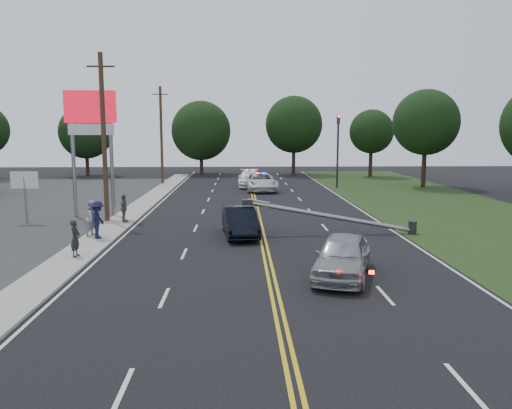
{
  "coord_description": "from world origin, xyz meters",
  "views": [
    {
      "loc": [
        -1.18,
        -18.01,
        5.48
      ],
      "look_at": [
        -0.33,
        7.65,
        1.7
      ],
      "focal_mm": 35.0,
      "sensor_mm": 36.0,
      "label": 1
    }
  ],
  "objects_px": {
    "utility_pole_far": "(161,135)",
    "waiting_sedan": "(343,256)",
    "bystander_d": "(124,208)",
    "bystander_c": "(98,220)",
    "small_sign": "(25,185)",
    "bystander_a": "(75,238)",
    "utility_pole_mid": "(104,138)",
    "emergency_b": "(250,178)",
    "traffic_signal": "(338,145)",
    "fallen_streetlight": "(340,218)",
    "bystander_b": "(93,218)",
    "crashed_sedan": "(240,222)",
    "emergency_a": "(261,182)",
    "pylon_sign": "(91,123)"
  },
  "relations": [
    {
      "from": "traffic_signal",
      "to": "crashed_sedan",
      "type": "bearing_deg",
      "value": -113.12
    },
    {
      "from": "crashed_sedan",
      "to": "emergency_b",
      "type": "distance_m",
      "value": 23.69
    },
    {
      "from": "utility_pole_mid",
      "to": "emergency_a",
      "type": "height_order",
      "value": "utility_pole_mid"
    },
    {
      "from": "traffic_signal",
      "to": "crashed_sedan",
      "type": "xyz_separation_m",
      "value": [
        -9.47,
        -22.17,
        -3.45
      ]
    },
    {
      "from": "emergency_a",
      "to": "bystander_b",
      "type": "xyz_separation_m",
      "value": [
        -9.55,
        -20.38,
        0.22
      ]
    },
    {
      "from": "fallen_streetlight",
      "to": "bystander_d",
      "type": "height_order",
      "value": "fallen_streetlight"
    },
    {
      "from": "pylon_sign",
      "to": "utility_pole_far",
      "type": "relative_size",
      "value": 0.8
    },
    {
      "from": "bystander_b",
      "to": "utility_pole_far",
      "type": "bearing_deg",
      "value": 21.08
    },
    {
      "from": "traffic_signal",
      "to": "bystander_a",
      "type": "height_order",
      "value": "traffic_signal"
    },
    {
      "from": "bystander_a",
      "to": "bystander_c",
      "type": "relative_size",
      "value": 0.84
    },
    {
      "from": "utility_pole_far",
      "to": "waiting_sedan",
      "type": "xyz_separation_m",
      "value": [
        11.9,
        -33.8,
        -4.27
      ]
    },
    {
      "from": "pylon_sign",
      "to": "utility_pole_far",
      "type": "height_order",
      "value": "utility_pole_far"
    },
    {
      "from": "utility_pole_far",
      "to": "waiting_sedan",
      "type": "distance_m",
      "value": 36.08
    },
    {
      "from": "emergency_b",
      "to": "bystander_c",
      "type": "distance_m",
      "value": 25.88
    },
    {
      "from": "fallen_streetlight",
      "to": "utility_pole_mid",
      "type": "distance_m",
      "value": 14.58
    },
    {
      "from": "traffic_signal",
      "to": "fallen_streetlight",
      "type": "height_order",
      "value": "traffic_signal"
    },
    {
      "from": "traffic_signal",
      "to": "bystander_d",
      "type": "height_order",
      "value": "traffic_signal"
    },
    {
      "from": "utility_pole_mid",
      "to": "utility_pole_far",
      "type": "xyz_separation_m",
      "value": [
        0.0,
        22.0,
        0.0
      ]
    },
    {
      "from": "utility_pole_mid",
      "to": "bystander_a",
      "type": "relative_size",
      "value": 6.27
    },
    {
      "from": "utility_pole_mid",
      "to": "emergency_b",
      "type": "relative_size",
      "value": 1.78
    },
    {
      "from": "pylon_sign",
      "to": "bystander_a",
      "type": "bearing_deg",
      "value": -78.25
    },
    {
      "from": "utility_pole_mid",
      "to": "crashed_sedan",
      "type": "height_order",
      "value": "utility_pole_mid"
    },
    {
      "from": "small_sign",
      "to": "bystander_b",
      "type": "relative_size",
      "value": 1.69
    },
    {
      "from": "bystander_d",
      "to": "traffic_signal",
      "type": "bearing_deg",
      "value": -39.23
    },
    {
      "from": "bystander_d",
      "to": "bystander_c",
      "type": "bearing_deg",
      "value": 178.65
    },
    {
      "from": "crashed_sedan",
      "to": "bystander_c",
      "type": "xyz_separation_m",
      "value": [
        -7.15,
        -0.9,
        0.31
      ]
    },
    {
      "from": "bystander_d",
      "to": "emergency_b",
      "type": "bearing_deg",
      "value": -19.35
    },
    {
      "from": "small_sign",
      "to": "bystander_a",
      "type": "relative_size",
      "value": 1.94
    },
    {
      "from": "utility_pole_far",
      "to": "traffic_signal",
      "type": "bearing_deg",
      "value": -12.89
    },
    {
      "from": "small_sign",
      "to": "bystander_a",
      "type": "height_order",
      "value": "small_sign"
    },
    {
      "from": "utility_pole_mid",
      "to": "utility_pole_far",
      "type": "relative_size",
      "value": 1.0
    },
    {
      "from": "crashed_sedan",
      "to": "pylon_sign",
      "type": "bearing_deg",
      "value": 140.13
    },
    {
      "from": "emergency_b",
      "to": "bystander_d",
      "type": "bearing_deg",
      "value": -111.0
    },
    {
      "from": "waiting_sedan",
      "to": "bystander_b",
      "type": "relative_size",
      "value": 2.59
    },
    {
      "from": "emergency_b",
      "to": "bystander_b",
      "type": "bearing_deg",
      "value": -109.41
    },
    {
      "from": "emergency_a",
      "to": "pylon_sign",
      "type": "bearing_deg",
      "value": -132.57
    },
    {
      "from": "bystander_a",
      "to": "utility_pole_mid",
      "type": "bearing_deg",
      "value": 10.71
    },
    {
      "from": "utility_pole_mid",
      "to": "bystander_d",
      "type": "height_order",
      "value": "utility_pole_mid"
    },
    {
      "from": "emergency_b",
      "to": "bystander_b",
      "type": "distance_m",
      "value": 25.35
    },
    {
      "from": "bystander_a",
      "to": "bystander_c",
      "type": "height_order",
      "value": "bystander_c"
    },
    {
      "from": "waiting_sedan",
      "to": "bystander_a",
      "type": "distance_m",
      "value": 11.37
    },
    {
      "from": "small_sign",
      "to": "fallen_streetlight",
      "type": "distance_m",
      "value": 18.68
    },
    {
      "from": "traffic_signal",
      "to": "utility_pole_mid",
      "type": "relative_size",
      "value": 0.7
    },
    {
      "from": "crashed_sedan",
      "to": "bystander_a",
      "type": "relative_size",
      "value": 2.88
    },
    {
      "from": "traffic_signal",
      "to": "emergency_a",
      "type": "relative_size",
      "value": 1.19
    },
    {
      "from": "utility_pole_far",
      "to": "crashed_sedan",
      "type": "distance_m",
      "value": 27.72
    },
    {
      "from": "crashed_sedan",
      "to": "waiting_sedan",
      "type": "distance_m",
      "value": 8.54
    },
    {
      "from": "bystander_a",
      "to": "traffic_signal",
      "type": "bearing_deg",
      "value": -27.16
    },
    {
      "from": "pylon_sign",
      "to": "bystander_d",
      "type": "relative_size",
      "value": 4.79
    },
    {
      "from": "fallen_streetlight",
      "to": "bystander_b",
      "type": "height_order",
      "value": "bystander_b"
    }
  ]
}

